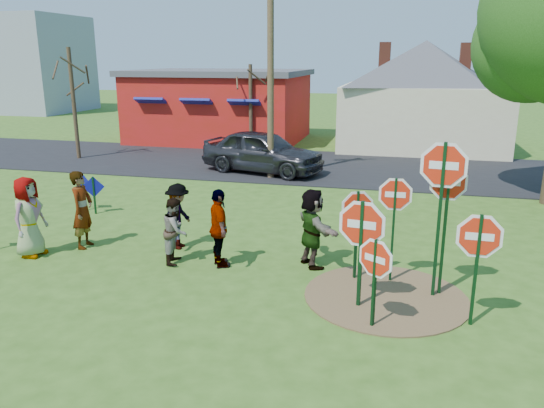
{
  "coord_description": "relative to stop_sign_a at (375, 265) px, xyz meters",
  "views": [
    {
      "loc": [
        4.63,
        -10.84,
        4.56
      ],
      "look_at": [
        1.55,
        1.58,
        1.02
      ],
      "focal_mm": 35.0,
      "sensor_mm": 36.0,
      "label": 1
    }
  ],
  "objects": [
    {
      "name": "stop_sign_b",
      "position": [
        0.24,
        2.08,
        0.54
      ],
      "size": [
        0.92,
        0.06,
        2.36
      ],
      "rotation": [
        0.0,
        0.0,
        0.03
      ],
      "color": "black",
      "rests_on": "ground"
    },
    {
      "name": "dirt_patch",
      "position": [
        0.19,
        1.27,
        -1.15
      ],
      "size": [
        3.2,
        3.2,
        0.03
      ],
      "primitive_type": "cylinder",
      "color": "brown",
      "rests_on": "ground"
    },
    {
      "name": "stop_sign_d",
      "position": [
        1.09,
        1.55,
        1.19
      ],
      "size": [
        1.18,
        0.16,
        3.23
      ],
      "rotation": [
        0.0,
        0.0,
        -0.12
      ],
      "color": "black",
      "rests_on": "ground"
    },
    {
      "name": "person_e",
      "position": [
        -3.53,
        2.02,
        -0.27
      ],
      "size": [
        0.92,
        1.12,
        1.79
      ],
      "primitive_type": "imported",
      "rotation": [
        0.0,
        0.0,
        2.12
      ],
      "color": "#3D254E",
      "rests_on": "ground"
    },
    {
      "name": "person_a",
      "position": [
        -8.09,
        1.58,
        -0.2
      ],
      "size": [
        0.64,
        0.96,
        1.92
      ],
      "primitive_type": "imported",
      "rotation": [
        0.0,
        0.0,
        1.54
      ],
      "color": "#3A5386",
      "rests_on": "ground"
    },
    {
      "name": "utility_pole",
      "position": [
        -4.62,
        11.11,
        3.02
      ],
      "size": [
        1.86,
        0.76,
        7.94
      ],
      "rotation": [
        0.0,
        0.0,
        0.35
      ],
      "color": "#4C3823",
      "rests_on": "ground"
    },
    {
      "name": "blue_diamond_c",
      "position": [
        -8.57,
        5.08,
        -0.46
      ],
      "size": [
        0.61,
        0.24,
        1.16
      ],
      "rotation": [
        0.0,
        0.0,
        0.35
      ],
      "color": "black",
      "rests_on": "ground"
    },
    {
      "name": "suv",
      "position": [
        -5.17,
        11.97,
        -0.27
      ],
      "size": [
        5.37,
        3.26,
        1.71
      ],
      "primitive_type": "imported",
      "rotation": [
        0.0,
        0.0,
        1.31
      ],
      "color": "#2B2B30",
      "rests_on": "road"
    },
    {
      "name": "bare_tree_west",
      "position": [
        -14.3,
        12.94,
        2.08
      ],
      "size": [
        1.8,
        1.8,
        5.01
      ],
      "color": "#382819",
      "rests_on": "ground"
    },
    {
      "name": "blue_diamond_d",
      "position": [
        -9.09,
        5.32,
        -0.43
      ],
      "size": [
        0.56,
        0.1,
        1.17
      ],
      "rotation": [
        0.0,
        0.0,
        -0.16
      ],
      "color": "black",
      "rests_on": "ground"
    },
    {
      "name": "stop_sign_f",
      "position": [
        1.68,
        0.52,
        0.35
      ],
      "size": [
        1.05,
        0.07,
        2.17
      ],
      "rotation": [
        0.0,
        0.0,
        -0.03
      ],
      "color": "black",
      "rests_on": "ground"
    },
    {
      "name": "person_d",
      "position": [
        -4.9,
        2.92,
        -0.35
      ],
      "size": [
        0.64,
        1.07,
        1.63
      ],
      "primitive_type": "imported",
      "rotation": [
        0.0,
        0.0,
        1.53
      ],
      "color": "#343338",
      "rests_on": "ground"
    },
    {
      "name": "cream_house",
      "position": [
        1.19,
        20.27,
        1.76
      ],
      "size": [
        9.4,
        9.4,
        6.5
      ],
      "color": "beige",
      "rests_on": "ground"
    },
    {
      "name": "stop_sign_a",
      "position": [
        0.0,
        0.0,
        0.0
      ],
      "size": [
        0.8,
        0.51,
        1.74
      ],
      "rotation": [
        0.0,
        0.0,
        -0.56
      ],
      "color": "black",
      "rests_on": "ground"
    },
    {
      "name": "stop_sign_g",
      "position": [
        -0.5,
        2.03,
        0.25
      ],
      "size": [
        0.86,
        0.44,
        2.06
      ],
      "rotation": [
        0.0,
        0.0,
        0.47
      ],
      "color": "black",
      "rests_on": "ground"
    },
    {
      "name": "person_f",
      "position": [
        -1.51,
        2.54,
        -0.26
      ],
      "size": [
        1.38,
        1.68,
        1.8
      ],
      "primitive_type": "imported",
      "rotation": [
        0.0,
        0.0,
        2.17
      ],
      "color": "#21572E",
      "rests_on": "ground"
    },
    {
      "name": "stop_sign_c",
      "position": [
        1.21,
        1.67,
        0.8
      ],
      "size": [
        0.96,
        0.14,
        2.77
      ],
      "rotation": [
        0.0,
        0.0,
        0.13
      ],
      "color": "black",
      "rests_on": "ground"
    },
    {
      "name": "red_building",
      "position": [
        -9.81,
        20.26,
        0.8
      ],
      "size": [
        9.4,
        7.69,
        3.9
      ],
      "color": "#A31C10",
      "rests_on": "ground"
    },
    {
      "name": "ground",
      "position": [
        -4.31,
        2.27,
        -1.16
      ],
      "size": [
        120.0,
        120.0,
        0.0
      ],
      "primitive_type": "plane",
      "color": "#345718",
      "rests_on": "ground"
    },
    {
      "name": "person_c",
      "position": [
        -4.58,
        2.02,
        -0.4
      ],
      "size": [
        0.7,
        0.83,
        1.53
      ],
      "primitive_type": "imported",
      "rotation": [
        0.0,
        0.0,
        1.75
      ],
      "color": "brown",
      "rests_on": "ground"
    },
    {
      "name": "stop_sign_e",
      "position": [
        -0.31,
        0.74,
        0.33
      ],
      "size": [
        1.18,
        0.22,
        2.23
      ],
      "rotation": [
        0.0,
        0.0,
        -0.17
      ],
      "color": "black",
      "rests_on": "ground"
    },
    {
      "name": "person_b",
      "position": [
        -7.2,
        2.41,
        -0.2
      ],
      "size": [
        0.52,
        0.74,
        1.93
      ],
      "primitive_type": "imported",
      "rotation": [
        0.0,
        0.0,
        1.66
      ],
      "color": "#287272",
      "rests_on": "ground"
    },
    {
      "name": "bare_tree_east",
      "position": [
        -6.99,
        16.59,
        1.59
      ],
      "size": [
        1.8,
        1.8,
        4.26
      ],
      "color": "#382819",
      "rests_on": "ground"
    },
    {
      "name": "distant_building",
      "position": [
        -32.31,
        32.27,
        2.84
      ],
      "size": [
        10.0,
        8.0,
        8.0
      ],
      "primitive_type": "cube",
      "color": "#8C939E",
      "rests_on": "ground"
    },
    {
      "name": "road",
      "position": [
        -4.31,
        13.77,
        -1.14
      ],
      "size": [
        120.0,
        7.5,
        0.04
      ],
      "primitive_type": "cube",
      "color": "black",
      "rests_on": "ground"
    }
  ]
}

